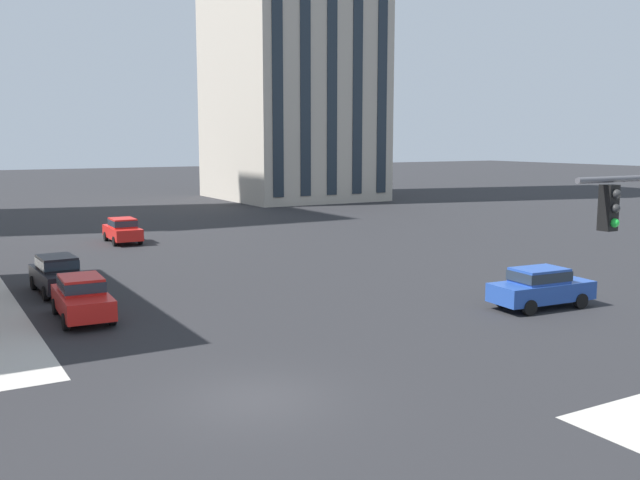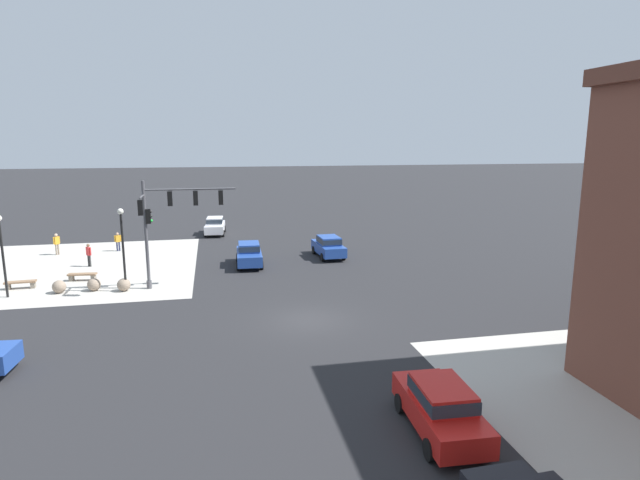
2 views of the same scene
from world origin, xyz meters
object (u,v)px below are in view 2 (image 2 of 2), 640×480
object	(u,v)px
bollard_sphere_curb_c	(59,287)
bench_near_signal	(82,276)
bollard_sphere_curb_a	(124,285)
traffic_signal_main	(165,217)
car_main_northbound_far	(440,406)
car_cross_westbound	(329,246)
bollard_sphere_curb_b	(94,284)
car_main_northbound_near	(215,225)
pedestrian_near_bench	(118,241)
pedestrian_walking_east	(57,243)
bench_mid_block	(20,284)
car_main_mid	(249,253)
pedestrian_at_curb	(89,254)
street_lamp_mid_sidewalk	(2,246)
street_lamp_corner_near	(122,240)
car_main_southbound_far	(632,266)

from	to	relation	value
bollard_sphere_curb_c	bench_near_signal	xyz separation A→B (m)	(-0.70, -2.73, -0.07)
bollard_sphere_curb_a	traffic_signal_main	bearing A→B (deg)	-178.54
car_main_northbound_far	car_cross_westbound	distance (m)	25.25
bollard_sphere_curb_b	car_main_northbound_near	world-z (taller)	car_main_northbound_near
bollard_sphere_curb_c	pedestrian_near_bench	size ratio (longest dim) A/B	0.50
bollard_sphere_curb_c	pedestrian_walking_east	world-z (taller)	pedestrian_walking_east
bollard_sphere_curb_b	bollard_sphere_curb_c	world-z (taller)	same
bench_mid_block	car_main_mid	world-z (taller)	car_main_mid
pedestrian_near_bench	car_main_northbound_far	size ratio (longest dim) A/B	0.35
car_main_northbound_near	car_main_northbound_far	size ratio (longest dim) A/B	1.01
pedestrian_at_curb	street_lamp_mid_sidewalk	bearing A→B (deg)	66.71
bollard_sphere_curb_b	car_main_northbound_far	xyz separation A→B (m)	(-14.11, 19.02, 0.52)
car_main_northbound_far	car_cross_westbound	xyz separation A→B (m)	(-2.10, -25.17, 0.00)
car_main_mid	bollard_sphere_curb_b	bearing A→B (deg)	25.22
bench_near_signal	pedestrian_walking_east	world-z (taller)	pedestrian_walking_east
bollard_sphere_curb_c	bench_mid_block	size ratio (longest dim) A/B	0.43
bench_mid_block	pedestrian_at_curb	distance (m)	6.09
bollard_sphere_curb_b	street_lamp_corner_near	size ratio (longest dim) A/B	0.15
bollard_sphere_curb_b	bollard_sphere_curb_a	bearing A→B (deg)	166.15
car_cross_westbound	car_main_northbound_near	bearing A→B (deg)	-54.32
bollard_sphere_curb_a	pedestrian_near_bench	size ratio (longest dim) A/B	0.50
bollard_sphere_curb_c	car_main_mid	world-z (taller)	car_main_mid
street_lamp_corner_near	bollard_sphere_curb_a	bearing A→B (deg)	-30.63
bollard_sphere_curb_a	street_lamp_mid_sidewalk	world-z (taller)	street_lamp_mid_sidewalk
traffic_signal_main	bollard_sphere_curb_a	distance (m)	4.91
bench_near_signal	car_main_northbound_near	bearing A→B (deg)	-119.22
pedestrian_walking_east	car_main_southbound_far	size ratio (longest dim) A/B	0.39
traffic_signal_main	pedestrian_walking_east	distance (m)	15.63
pedestrian_at_curb	pedestrian_walking_east	size ratio (longest dim) A/B	0.97
car_main_mid	traffic_signal_main	bearing A→B (deg)	43.12
bollard_sphere_curb_a	car_main_northbound_far	distance (m)	22.28
street_lamp_corner_near	car_cross_westbound	world-z (taller)	street_lamp_corner_near
bollard_sphere_curb_a	pedestrian_at_curb	size ratio (longest dim) A/B	0.47
bollard_sphere_curb_a	bench_near_signal	size ratio (longest dim) A/B	0.43
bollard_sphere_curb_b	bench_near_signal	bearing A→B (deg)	-64.46
bollard_sphere_curb_b	bench_mid_block	world-z (taller)	bollard_sphere_curb_b
traffic_signal_main	pedestrian_at_curb	world-z (taller)	traffic_signal_main
bollard_sphere_curb_c	bench_near_signal	bearing A→B (deg)	-104.42
bollard_sphere_curb_b	bench_near_signal	xyz separation A→B (m)	(1.26, -2.63, -0.07)
pedestrian_walking_east	street_lamp_corner_near	distance (m)	14.07
bollard_sphere_curb_c	street_lamp_corner_near	world-z (taller)	street_lamp_corner_near
traffic_signal_main	bollard_sphere_curb_a	size ratio (longest dim) A/B	8.50
bollard_sphere_curb_b	car_main_southbound_far	xyz separation A→B (m)	(-34.46, 4.54, 0.52)
bollard_sphere_curb_c	car_main_northbound_far	distance (m)	24.83
bollard_sphere_curb_c	car_main_northbound_near	xyz separation A→B (m)	(-9.46, -18.39, 0.52)
pedestrian_at_curb	car_main_northbound_near	xyz separation A→B (m)	(-9.17, -11.58, -0.06)
street_lamp_mid_sidewalk	car_cross_westbound	bearing A→B (deg)	-162.65
car_main_mid	street_lamp_corner_near	bearing A→B (deg)	33.14
pedestrian_near_bench	pedestrian_at_curb	xyz separation A→B (m)	(1.15, 5.26, 0.08)
traffic_signal_main	bench_mid_block	size ratio (longest dim) A/B	3.68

